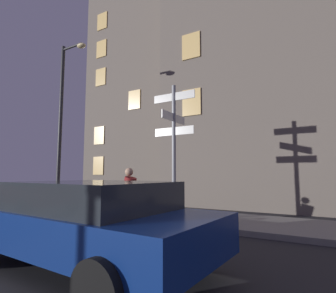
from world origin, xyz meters
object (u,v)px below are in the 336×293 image
(cyclist, at_px, (130,201))
(street_lamp, at_px, (63,111))
(signpost, at_px, (174,139))
(car_near_left, at_px, (86,220))

(cyclist, bearing_deg, street_lamp, 161.01)
(street_lamp, xyz_separation_m, cyclist, (5.14, -1.77, -3.42))
(signpost, height_order, car_near_left, signpost)
(cyclist, bearing_deg, car_near_left, -64.97)
(street_lamp, height_order, car_near_left, street_lamp)
(street_lamp, height_order, cyclist, street_lamp)
(car_near_left, distance_m, cyclist, 2.87)
(signpost, distance_m, street_lamp, 6.05)
(street_lamp, relative_size, car_near_left, 1.54)
(signpost, bearing_deg, cyclist, -118.06)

